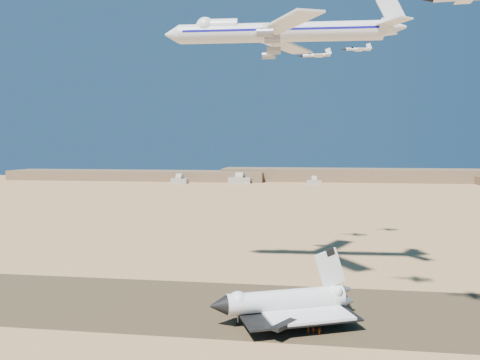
# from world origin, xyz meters

# --- Properties ---
(ground) EXTENTS (1200.00, 1200.00, 0.00)m
(ground) POSITION_xyz_m (0.00, 0.00, 0.00)
(ground) COLOR tan
(ground) RESTS_ON ground
(runway) EXTENTS (600.00, 50.00, 0.06)m
(runway) POSITION_xyz_m (0.00, 0.00, 0.03)
(runway) COLOR #4F3E27
(runway) RESTS_ON ground
(ridgeline) EXTENTS (960.00, 90.00, 18.00)m
(ridgeline) POSITION_xyz_m (65.32, 527.31, 7.63)
(ridgeline) COLOR brown
(ridgeline) RESTS_ON ground
(hangars) EXTENTS (200.50, 29.50, 30.00)m
(hangars) POSITION_xyz_m (-64.00, 478.43, 4.83)
(hangars) COLOR #9E988C
(hangars) RESTS_ON ground
(shuttle) EXTENTS (43.20, 36.04, 21.01)m
(shuttle) POSITION_xyz_m (23.61, -10.01, 5.65)
(shuttle) COLOR white
(shuttle) RESTS_ON runway
(carrier_747) EXTENTS (84.17, 65.27, 20.99)m
(carrier_747) POSITION_xyz_m (17.07, 24.20, 90.53)
(carrier_747) COLOR white
(crew_a) EXTENTS (0.70, 0.83, 1.92)m
(crew_a) POSITION_xyz_m (30.40, -17.61, 1.02)
(crew_a) COLOR #D2440C
(crew_a) RESTS_ON runway
(crew_b) EXTENTS (1.01, 1.04, 1.89)m
(crew_b) POSITION_xyz_m (33.41, -18.06, 1.01)
(crew_b) COLOR #D2440C
(crew_b) RESTS_ON runway
(crew_c) EXTENTS (1.22, 0.94, 1.85)m
(crew_c) POSITION_xyz_m (31.75, -17.53, 0.99)
(crew_c) COLOR #D2440C
(crew_c) RESTS_ON runway
(chase_jet_e) EXTENTS (15.28, 8.22, 3.80)m
(chase_jet_e) POSITION_xyz_m (33.19, 72.75, 91.42)
(chase_jet_e) COLOR white
(chase_jet_f) EXTENTS (14.82, 8.30, 3.71)m
(chase_jet_f) POSITION_xyz_m (52.98, 88.36, 96.63)
(chase_jet_f) COLOR white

